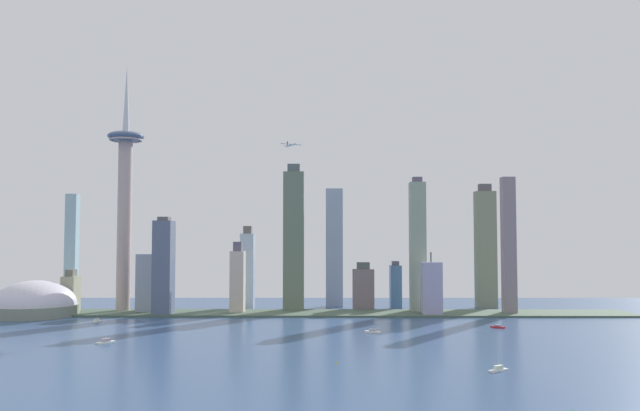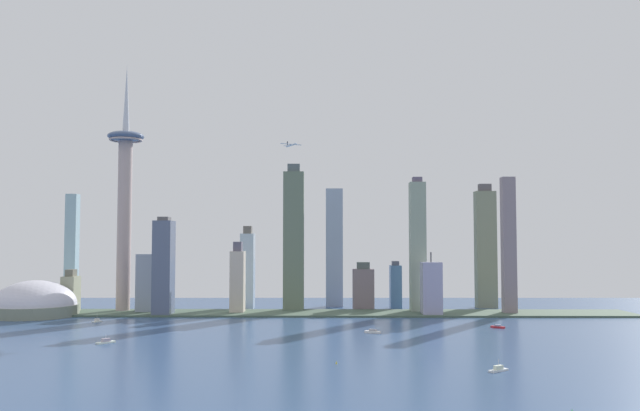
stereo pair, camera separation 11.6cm
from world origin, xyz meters
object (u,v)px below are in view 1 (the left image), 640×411
Objects in this scene: boat_0 at (97,321)px; boat_5 at (498,327)px; observation_tower at (125,189)px; skyscraper_8 at (509,245)px; skyscraper_10 at (431,289)px; airplane at (291,145)px; skyscraper_1 at (334,247)px; boat_3 at (499,369)px; skyscraper_9 at (164,267)px; boat_1 at (373,332)px; skyscraper_11 at (148,283)px; channel_buoy_0 at (572,411)px; skyscraper_3 at (294,240)px; skyscraper_12 at (71,293)px; skyscraper_13 at (486,248)px; skyscraper_4 at (248,269)px; channel_buoy_1 at (336,362)px; skyscraper_2 at (418,246)px; skyscraper_0 at (363,288)px; boat_4 at (106,342)px; skyscraper_6 at (396,286)px; skyscraper_5 at (72,250)px; skyscraper_7 at (238,280)px; stadium_dome at (35,306)px.

boat_0 reaches higher than boat_5.
observation_tower is 475.47m from skyscraper_8.
observation_tower reaches higher than skyscraper_10.
skyscraper_1 is at bearing 110.34° from airplane.
boat_3 is (365.55, -363.81, -150.33)m from observation_tower.
boat_1 is at bearing -31.08° from skyscraper_9.
boat_0 is at bearing -106.40° from skyscraper_11.
boat_1 reaches higher than channel_buoy_0.
skyscraper_3 reaches higher than skyscraper_8.
skyscraper_12 is 0.32× the size of skyscraper_13.
skyscraper_4 is 564.65m from channel_buoy_0.
boat_0 is (-205.43, -113.56, -87.67)m from skyscraper_3.
skyscraper_11 is 401.90m from channel_buoy_1.
boat_5 is (59.56, -140.88, -79.82)m from skyscraper_2.
channel_buoy_0 is (-87.51, -526.72, -77.34)m from skyscraper_13.
skyscraper_4 is (-149.99, 17.13, 22.82)m from skyscraper_0.
skyscraper_6 is at bearing 175.86° from boat_4.
skyscraper_0 is at bearing -64.48° from boat_1.
skyscraper_3 is at bearing -30.59° from boat_0.
skyscraper_13 is (429.01, 64.73, 42.74)m from skyscraper_11.
skyscraper_6 is at bearing -36.16° from boat_0.
skyscraper_11 is 34.28× the size of channel_buoy_1.
skyscraper_10 is at bearing -11.85° from skyscraper_5.
skyscraper_7 is 414.99m from boat_3.
skyscraper_13 is (87.08, 92.28, 47.26)m from skyscraper_10.
skyscraper_6 is at bearing 9.30° from skyscraper_11.
boat_0 is (-27.88, -94.75, -34.32)m from skyscraper_11.
boat_4 is 356.77m from airplane.
stadium_dome is 563.43m from skyscraper_13.
observation_tower is 451.73m from channel_buoy_1.
skyscraper_10 is at bearing -39.85° from skyscraper_0.
skyscraper_1 is (350.25, 118.00, 67.55)m from stadium_dome.
skyscraper_3 is at bearing 21.48° from skyscraper_7.
stadium_dome is at bearing -169.17° from skyscraper_3.
channel_buoy_0 is (-48.95, -324.73, -0.10)m from boat_5.
skyscraper_6 is at bearing 16.59° from skyscraper_9.
skyscraper_9 is 0.71× the size of skyscraper_13.
skyscraper_4 is 193.88m from skyscraper_6.
skyscraper_10 is 434.20m from skyscraper_12.
boat_1 is (-3.13, -210.85, -26.28)m from skyscraper_0.
boat_4 is at bearing -106.12° from skyscraper_4.
skyscraper_3 is 12.11× the size of boat_3.
boat_5 is at bearing -66.40° from skyscraper_6.
skyscraper_10 is at bearing -19.65° from skyscraper_4.
skyscraper_4 reaches higher than skyscraper_12.
skyscraper_12 is at bearing -171.81° from skyscraper_6.
skyscraper_3 is 415.08m from boat_3.
skyscraper_0 is 108.86m from skyscraper_3.
boat_0 is at bearing -148.33° from boat_5.
skyscraper_12 is (-321.11, -86.84, -55.19)m from skyscraper_1.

